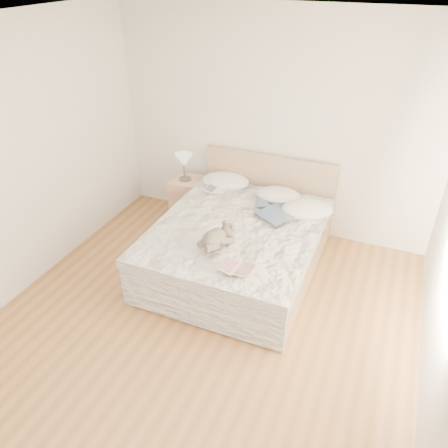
# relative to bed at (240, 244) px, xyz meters

# --- Properties ---
(floor) EXTENTS (4.00, 4.50, 0.00)m
(floor) POSITION_rel_bed_xyz_m (0.00, -1.19, -0.31)
(floor) COLOR brown
(floor) RESTS_ON ground
(ceiling) EXTENTS (4.00, 4.50, 0.00)m
(ceiling) POSITION_rel_bed_xyz_m (0.00, -1.19, 2.39)
(ceiling) COLOR white
(ceiling) RESTS_ON ground
(wall_back) EXTENTS (4.00, 0.02, 2.70)m
(wall_back) POSITION_rel_bed_xyz_m (0.00, 1.06, 1.04)
(wall_back) COLOR silver
(wall_back) RESTS_ON ground
(bed) EXTENTS (1.72, 2.14, 1.00)m
(bed) POSITION_rel_bed_xyz_m (0.00, 0.00, 0.00)
(bed) COLOR tan
(bed) RESTS_ON floor
(nightstand) EXTENTS (0.48, 0.44, 0.56)m
(nightstand) POSITION_rel_bed_xyz_m (-1.04, 0.80, -0.03)
(nightstand) COLOR tan
(nightstand) RESTS_ON floor
(table_lamp) EXTENTS (0.26, 0.26, 0.36)m
(table_lamp) POSITION_rel_bed_xyz_m (-1.08, 0.78, 0.51)
(table_lamp) COLOR #46423C
(table_lamp) RESTS_ON nightstand
(pillow_left) EXTENTS (0.65, 0.50, 0.18)m
(pillow_left) POSITION_rel_bed_xyz_m (-0.51, 0.80, 0.33)
(pillow_left) COLOR white
(pillow_left) RESTS_ON bed
(pillow_middle) EXTENTS (0.58, 0.44, 0.16)m
(pillow_middle) POSITION_rel_bed_xyz_m (0.22, 0.69, 0.33)
(pillow_middle) COLOR white
(pillow_middle) RESTS_ON bed
(pillow_right) EXTENTS (0.69, 0.59, 0.17)m
(pillow_right) POSITION_rel_bed_xyz_m (0.63, 0.49, 0.33)
(pillow_right) COLOR white
(pillow_right) RESTS_ON bed
(blouse) EXTENTS (0.77, 0.78, 0.02)m
(blouse) POSITION_rel_bed_xyz_m (0.36, 0.33, 0.32)
(blouse) COLOR #31445E
(blouse) RESTS_ON bed
(photo_book) EXTENTS (0.30, 0.22, 0.02)m
(photo_book) POSITION_rel_bed_xyz_m (-0.52, 0.53, 0.32)
(photo_book) COLOR white
(photo_book) RESTS_ON bed
(childrens_book) EXTENTS (0.36, 0.27, 0.02)m
(childrens_book) POSITION_rel_bed_xyz_m (0.29, -0.82, 0.32)
(childrens_book) COLOR beige
(childrens_book) RESTS_ON bed
(teddy_bear) EXTENTS (0.38, 0.44, 0.20)m
(teddy_bear) POSITION_rel_bed_xyz_m (-0.06, -0.57, 0.34)
(teddy_bear) COLOR brown
(teddy_bear) RESTS_ON bed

